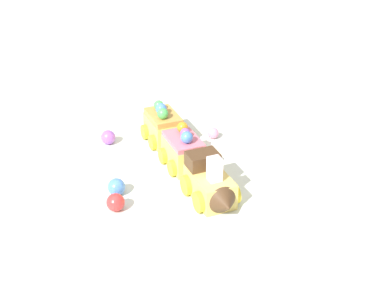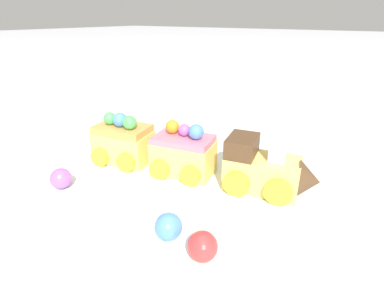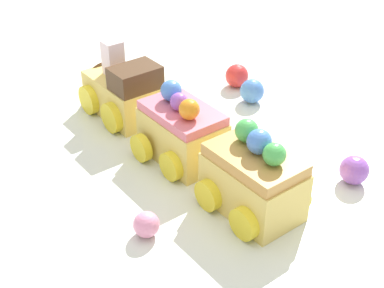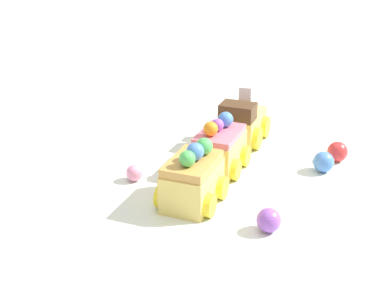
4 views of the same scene
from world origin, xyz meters
name	(u,v)px [view 4 (image 4 of 4)]	position (x,y,z in m)	size (l,w,h in m)	color
ground_plane	(200,167)	(0.00, 0.00, 0.00)	(10.00, 10.00, 0.00)	#B2B2B7
display_board	(200,163)	(0.00, 0.00, 0.01)	(0.72, 0.39, 0.01)	silver
cake_train_locomotive	(244,122)	(0.10, -0.01, 0.04)	(0.12, 0.08, 0.08)	#EACC66
cake_car_strawberry	(219,149)	(-0.01, -0.04, 0.04)	(0.09, 0.08, 0.07)	#EACC66
cake_car_caramel	(193,180)	(-0.11, -0.06, 0.04)	(0.09, 0.08, 0.07)	#EACC66
gumball_pink	(134,173)	(-0.10, 0.03, 0.02)	(0.02, 0.02, 0.02)	pink
gumball_red	(337,152)	(0.09, -0.16, 0.03)	(0.03, 0.03, 0.03)	red
gumball_blue	(323,162)	(0.05, -0.15, 0.03)	(0.03, 0.03, 0.03)	#4C84E0
gumball_purple	(269,220)	(-0.11, -0.16, 0.03)	(0.03, 0.03, 0.03)	#9956C6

